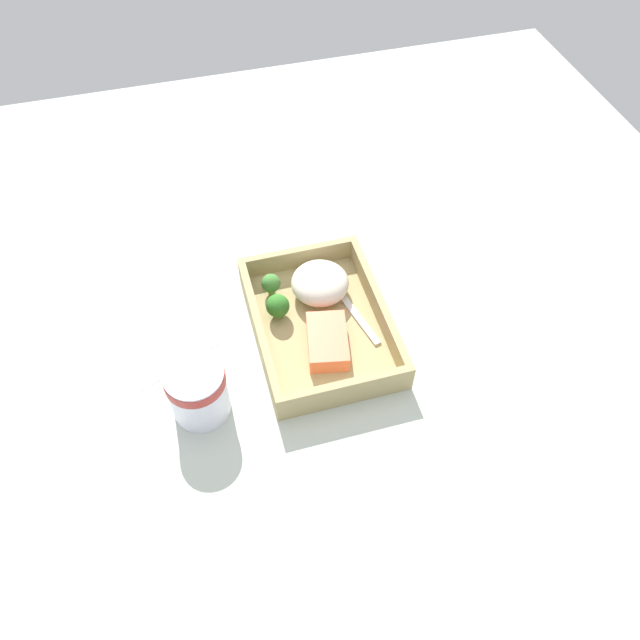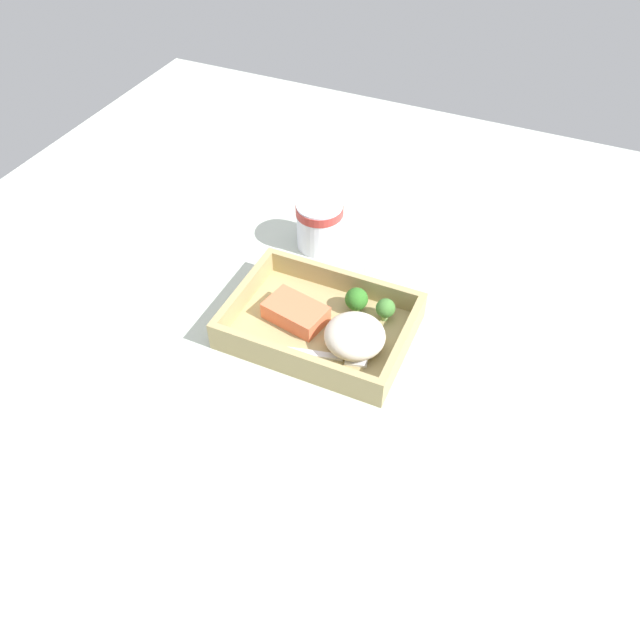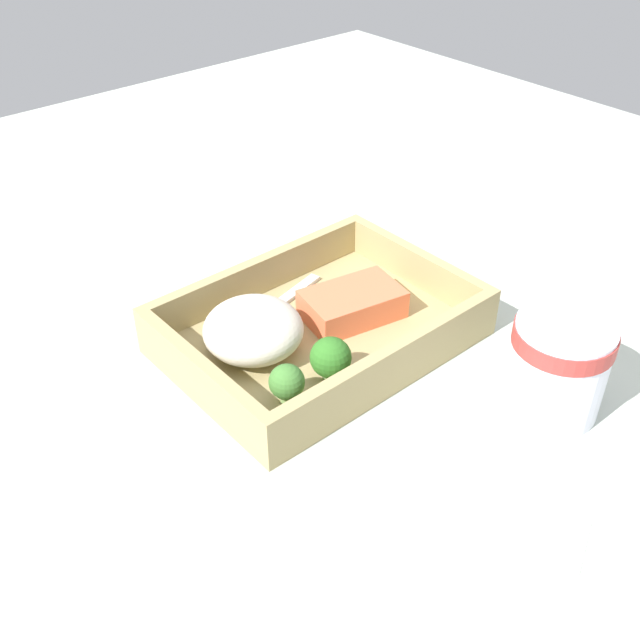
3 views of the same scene
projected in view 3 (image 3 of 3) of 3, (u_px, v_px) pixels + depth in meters
ground_plane at (320, 350)px, 74.83cm from camera, size 160.00×160.00×2.00cm
takeout_tray at (320, 337)px, 73.89cm from camera, size 28.66×20.66×1.20cm
tray_rim at (320, 316)px, 72.38cm from camera, size 28.66×20.66×3.92cm
salmon_fillet at (355, 306)px, 74.67cm from camera, size 10.69×7.82×2.93cm
mashed_potatoes at (253, 330)px, 69.68cm from camera, size 9.44×9.45×5.04cm
broccoli_floret_1 at (331, 358)px, 66.50cm from camera, size 3.77×3.77×4.35cm
broccoli_floret_2 at (287, 383)px, 63.91cm from camera, size 3.16×3.16×3.99cm
fork at (260, 317)px, 75.20cm from camera, size 15.75×5.30×0.44cm
paper_cup at (558, 363)px, 63.66cm from camera, size 8.56×8.56×9.03cm
receipt_slip at (497, 499)px, 57.96cm from camera, size 13.18×16.11×0.24cm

